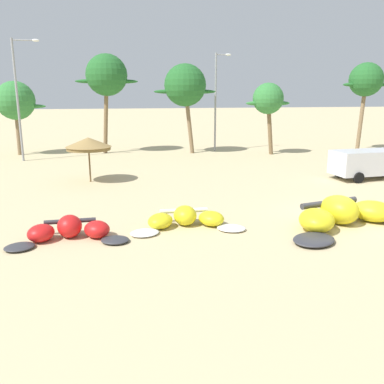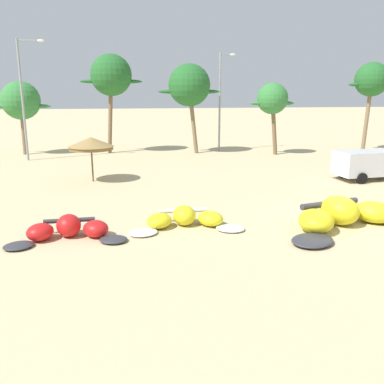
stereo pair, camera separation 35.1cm
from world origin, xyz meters
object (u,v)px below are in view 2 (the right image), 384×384
(palm_leftmost, at_px, (21,101))
(palm_center_right, at_px, (372,81))
(lamppost_west_center, at_px, (221,98))
(kite_far_left, at_px, (68,230))
(palm_center_left, at_px, (273,100))
(beach_umbrella_near_van, at_px, (91,143))
(palm_left, at_px, (111,76))
(parked_van, at_px, (372,163))
(kite_left, at_px, (185,219))
(palm_left_of_gap, at_px, (189,86))
(lamppost_west, at_px, (24,94))
(kite_left_of_center, at_px, (346,216))

(palm_leftmost, bearing_deg, palm_center_right, -6.00)
(palm_center_right, distance_m, lamppost_west_center, 13.91)
(kite_far_left, distance_m, palm_center_left, 25.07)
(beach_umbrella_near_van, bearing_deg, palm_left, 84.59)
(palm_left, height_order, palm_center_right, palm_left)
(beach_umbrella_near_van, relative_size, parked_van, 0.56)
(palm_center_left, distance_m, palm_center_right, 9.89)
(kite_left, relative_size, palm_left_of_gap, 0.62)
(palm_center_right, height_order, lamppost_west, lamppost_west)
(palm_left, xyz_separation_m, lamppost_west_center, (9.91, -0.70, -1.91))
(kite_left_of_center, bearing_deg, kite_far_left, 177.32)
(kite_left, xyz_separation_m, palm_leftmost, (-11.01, 22.64, 4.39))
(kite_left_of_center, distance_m, palm_center_right, 25.45)
(kite_far_left, relative_size, kite_left_of_center, 0.66)
(palm_left, bearing_deg, kite_left, -82.04)
(palm_left_of_gap, bearing_deg, kite_far_left, -111.15)
(palm_left, bearing_deg, parked_van, -42.54)
(kite_left, bearing_deg, kite_left_of_center, -9.88)
(parked_van, distance_m, palm_center_left, 12.25)
(lamppost_west_center, bearing_deg, lamppost_west, -171.28)
(beach_umbrella_near_van, distance_m, palm_leftmost, 14.68)
(palm_leftmost, xyz_separation_m, lamppost_west, (1.10, -3.56, 0.63))
(palm_leftmost, xyz_separation_m, palm_left_of_gap, (14.69, -1.82, 1.31))
(palm_center_right, bearing_deg, kite_far_left, -141.44)
(kite_left, bearing_deg, palm_left_of_gap, 79.97)
(beach_umbrella_near_van, bearing_deg, palm_center_left, 30.74)
(kite_left_of_center, relative_size, parked_van, 1.39)
(beach_umbrella_near_van, relative_size, palm_center_right, 0.34)
(palm_leftmost, height_order, palm_left, palm_left)
(palm_center_left, bearing_deg, beach_umbrella_near_van, -149.26)
(parked_van, bearing_deg, lamppost_west_center, 114.24)
(kite_far_left, distance_m, beach_umbrella_near_van, 10.61)
(parked_van, xyz_separation_m, lamppost_west_center, (-6.45, 14.31, 3.87))
(parked_van, bearing_deg, lamppost_west, 153.08)
(kite_left, height_order, lamppost_west_center, lamppost_west_center)
(beach_umbrella_near_van, xyz_separation_m, palm_leftmost, (-6.69, 12.86, 2.32))
(palm_left_of_gap, height_order, lamppost_west, lamppost_west)
(beach_umbrella_near_van, height_order, palm_center_right, palm_center_right)
(kite_far_left, bearing_deg, palm_center_left, 51.62)
(palm_left, bearing_deg, palm_center_left, -14.72)
(kite_left, xyz_separation_m, kite_left_of_center, (6.57, -1.14, 0.15))
(kite_left_of_center, distance_m, palm_left, 26.20)
(palm_center_right, xyz_separation_m, lamppost_west, (-30.33, -0.26, -1.16))
(palm_left, distance_m, lamppost_west_center, 10.12)
(beach_umbrella_near_van, bearing_deg, palm_leftmost, 117.50)
(palm_center_right, bearing_deg, palm_left, 172.73)
(palm_center_left, bearing_deg, palm_left_of_gap, 163.23)
(palm_center_right, xyz_separation_m, lamppost_west_center, (-13.63, 2.31, -1.53))
(lamppost_west_center, bearing_deg, kite_left_of_center, -90.56)
(kite_far_left, xyz_separation_m, lamppost_west_center, (11.40, 22.27, 4.63))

